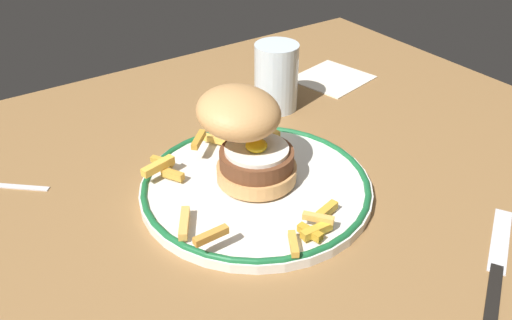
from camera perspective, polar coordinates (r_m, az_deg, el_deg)
ground_plane at (r=62.17cm, az=0.36°, el=-7.71°), size 110.56×95.77×4.00cm
dinner_plate at (r=64.43cm, az=-0.00°, el=-2.80°), size 27.98×27.98×1.60cm
burger at (r=61.88cm, az=-1.02°, el=2.74°), size 13.04×13.50×11.61cm
fries_pile at (r=64.83cm, az=-1.14°, el=-0.95°), size 21.19×25.53×2.51cm
water_glass at (r=81.79cm, az=2.17°, el=8.52°), size 6.67×6.67×10.29cm
knife at (r=59.80cm, az=24.43°, el=-10.54°), size 16.28×10.40×0.70cm
napkin at (r=94.13cm, az=8.21°, el=8.73°), size 13.69×13.02×0.40cm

